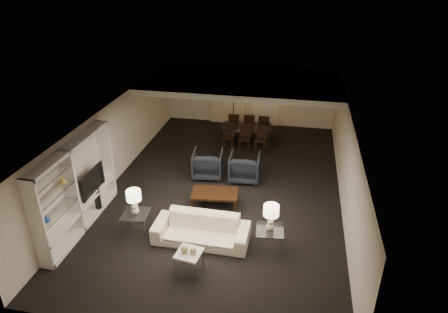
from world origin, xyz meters
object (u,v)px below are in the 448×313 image
(pendant_light, at_px, (251,95))
(chair_nm, at_px, (244,138))
(coffee_table, at_px, (215,199))
(chair_nr, at_px, (261,139))
(table_lamp_right, at_px, (271,218))
(chair_fl, at_px, (234,124))
(chair_fm, at_px, (249,125))
(vase_amber, at_px, (63,181))
(side_table_left, at_px, (137,223))
(marble_table, at_px, (189,262))
(chair_nl, at_px, (228,137))
(vase_blue, at_px, (46,219))
(armchair_left, at_px, (208,164))
(armchair_right, at_px, (245,167))
(television, at_px, (89,181))
(table_lamp_left, at_px, (134,202))
(floor_lamp, at_px, (234,107))
(floor_speaker, at_px, (97,194))
(sofa, at_px, (201,230))
(chair_fr, at_px, (264,126))
(dining_table, at_px, (247,135))

(pendant_light, relative_size, chair_nm, 0.55)
(coffee_table, relative_size, chair_nm, 1.38)
(chair_nr, bearing_deg, table_lamp_right, -73.58)
(chair_fl, xyz_separation_m, chair_fm, (0.60, 0.00, 0.00))
(vase_amber, bearing_deg, side_table_left, 16.35)
(marble_table, bearing_deg, chair_nl, 92.85)
(vase_blue, distance_m, chair_nl, 7.41)
(armchair_left, bearing_deg, chair_nm, -118.03)
(armchair_right, distance_m, vase_amber, 5.51)
(table_lamp_right, height_order, chair_nm, table_lamp_right)
(television, bearing_deg, table_lamp_left, -110.28)
(television, height_order, vase_blue, television)
(table_lamp_left, bearing_deg, chair_nl, 75.95)
(floor_lamp, bearing_deg, table_lamp_right, -73.99)
(armchair_right, bearing_deg, vase_amber, 41.73)
(pendant_light, xyz_separation_m, chair_fl, (-0.69, 0.65, -1.45))
(television, bearing_deg, floor_speaker, -28.57)
(sofa, xyz_separation_m, chair_fr, (0.87, 6.78, 0.13))
(armchair_left, relative_size, chair_nl, 1.02)
(floor_lamp, bearing_deg, table_lamp_left, -98.37)
(pendant_light, xyz_separation_m, table_lamp_right, (1.34, -6.13, -0.97))
(armchair_left, distance_m, floor_lamp, 4.55)
(chair_fm, bearing_deg, vase_blue, 61.67)
(pendant_light, bearing_deg, dining_table, -178.98)
(vase_amber, height_order, chair_nr, vase_amber)
(side_table_left, bearing_deg, armchair_left, 71.57)
(sofa, bearing_deg, table_lamp_left, -179.21)
(floor_speaker, bearing_deg, vase_blue, -69.58)
(table_lamp_right, height_order, dining_table, table_lamp_right)
(pendant_light, distance_m, dining_table, 1.60)
(chair_fl, xyz_separation_m, chair_fr, (1.20, 0.00, 0.00))
(chair_nl, relative_size, chair_fm, 1.00)
(sofa, xyz_separation_m, floor_speaker, (-3.14, 0.71, 0.22))
(pendant_light, distance_m, chair_nr, 1.66)
(pendant_light, relative_size, side_table_left, 0.80)
(floor_speaker, xyz_separation_m, chair_fm, (3.41, 6.07, -0.09))
(chair_nl, distance_m, chair_nm, 0.60)
(chair_nm, bearing_deg, dining_table, 92.06)
(pendant_light, xyz_separation_m, chair_nr, (0.51, -0.65, -1.45))
(sofa, bearing_deg, chair_nm, 87.95)
(chair_fr, bearing_deg, chair_nl, 51.57)
(pendant_light, relative_size, table_lamp_right, 0.77)
(dining_table, relative_size, chair_fm, 1.92)
(pendant_light, bearing_deg, floor_lamp, 118.20)
(table_lamp_right, bearing_deg, vase_amber, -174.76)
(side_table_left, bearing_deg, chair_nr, 64.87)
(pendant_light, xyz_separation_m, vase_blue, (-3.61, -7.43, -0.77))
(pendant_light, xyz_separation_m, coffee_table, (-0.36, -4.53, -1.69))
(table_lamp_left, distance_m, chair_nm, 5.85)
(television, distance_m, chair_nl, 5.74)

